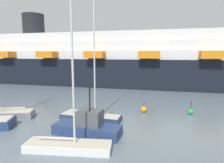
# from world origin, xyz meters

# --- Properties ---
(sailboat_3) EXTENTS (6.22, 2.45, 10.52)m
(sailboat_3) POSITION_xyz_m (-0.55, 4.72, 0.48)
(sailboat_3) COLOR white
(sailboat_3) RESTS_ON ground_plane
(sailboat_4) EXTENTS (6.40, 3.64, 11.06)m
(sailboat_4) POSITION_xyz_m (-10.41, 9.49, 0.54)
(sailboat_4) COLOR gray
(sailboat_4) RESTS_ON ground_plane
(sailboat_5) EXTENTS (6.42, 1.98, 12.03)m
(sailboat_5) POSITION_xyz_m (-1.21, 11.22, 0.54)
(sailboat_5) COLOR navy
(sailboat_5) RESTS_ON ground_plane
(fishing_boat_1) EXTENTS (5.81, 2.25, 4.14)m
(fishing_boat_1) POSITION_xyz_m (-0.14, 7.57, 0.73)
(fishing_boat_1) COLOR navy
(fishing_boat_1) RESTS_ON ground_plane
(channel_buoy_1) EXTENTS (0.69, 0.69, 1.34)m
(channel_buoy_1) POSITION_xyz_m (3.93, 15.10, 0.35)
(channel_buoy_1) COLOR orange
(channel_buoy_1) RESTS_ON ground_plane
(channel_buoy_2) EXTENTS (0.61, 0.61, 1.53)m
(channel_buoy_2) POSITION_xyz_m (9.11, 15.54, 0.32)
(channel_buoy_2) COLOR green
(channel_buoy_2) RESTS_ON ground_plane
(cruise_ship) EXTENTS (102.83, 16.79, 16.33)m
(cruise_ship) POSITION_xyz_m (-6.70, 36.43, 5.17)
(cruise_ship) COLOR black
(cruise_ship) RESTS_ON ground_plane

